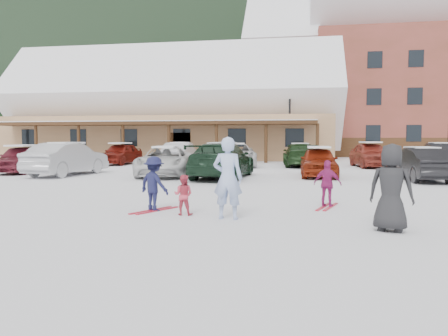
% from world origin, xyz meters
% --- Properties ---
extents(ground, '(160.00, 160.00, 0.00)m').
position_xyz_m(ground, '(0.00, 0.00, 0.00)').
color(ground, white).
rests_on(ground, ground).
extents(forested_hillside, '(300.00, 70.00, 38.00)m').
position_xyz_m(forested_hillside, '(0.00, 85.00, 19.00)').
color(forested_hillside, black).
rests_on(forested_hillside, ground).
extents(day_lodge, '(29.12, 12.50, 10.38)m').
position_xyz_m(day_lodge, '(-9.00, 27.96, 3.94)').
color(day_lodge, tan).
rests_on(day_lodge, ground).
extents(alpine_hotel, '(31.48, 14.01, 21.48)m').
position_xyz_m(alpine_hotel, '(14.27, 38.00, 8.63)').
color(alpine_hotel, brown).
rests_on(alpine_hotel, ground).
extents(lamp_post, '(0.50, 0.25, 5.57)m').
position_xyz_m(lamp_post, '(1.59, 23.95, 3.18)').
color(lamp_post, black).
rests_on(lamp_post, ground).
extents(conifer_0, '(4.40, 4.40, 10.20)m').
position_xyz_m(conifer_0, '(-26.00, 30.00, 5.69)').
color(conifer_0, black).
rests_on(conifer_0, ground).
extents(conifer_2, '(5.28, 5.28, 12.24)m').
position_xyz_m(conifer_2, '(-30.00, 42.00, 6.83)').
color(conifer_2, black).
rests_on(conifer_2, ground).
extents(conifer_3, '(3.96, 3.96, 9.18)m').
position_xyz_m(conifer_3, '(6.00, 44.00, 5.12)').
color(conifer_3, black).
rests_on(conifer_3, ground).
extents(adult_skier, '(0.70, 0.49, 1.83)m').
position_xyz_m(adult_skier, '(0.72, -0.99, 0.92)').
color(adult_skier, '#A7BCEE').
rests_on(adult_skier, ground).
extents(toddler_red, '(0.48, 0.38, 0.95)m').
position_xyz_m(toddler_red, '(-0.39, -0.65, 0.47)').
color(toddler_red, '#D13D52').
rests_on(toddler_red, ground).
extents(child_navy, '(1.01, 0.85, 1.35)m').
position_xyz_m(child_navy, '(-1.25, -0.22, 0.68)').
color(child_navy, '#16193E').
rests_on(child_navy, ground).
extents(skis_child_navy, '(0.82, 1.34, 0.03)m').
position_xyz_m(skis_child_navy, '(-1.25, -0.22, 0.01)').
color(skis_child_navy, red).
rests_on(skis_child_navy, ground).
extents(child_magenta, '(0.78, 0.50, 1.23)m').
position_xyz_m(child_magenta, '(3.02, 1.07, 0.61)').
color(child_magenta, '#9E2168').
rests_on(child_magenta, ground).
extents(skis_child_magenta, '(0.60, 1.40, 0.03)m').
position_xyz_m(skis_child_magenta, '(3.02, 1.07, 0.01)').
color(skis_child_magenta, red).
rests_on(skis_child_magenta, ground).
extents(bystander_dark, '(0.97, 0.80, 1.70)m').
position_xyz_m(bystander_dark, '(4.03, -1.72, 0.85)').
color(bystander_dark, '#252527').
rests_on(bystander_dark, ground).
extents(parked_car_0, '(2.27, 4.36, 1.42)m').
position_xyz_m(parked_car_0, '(-11.81, 9.91, 0.71)').
color(parked_car_0, maroon).
rests_on(parked_car_0, ground).
extents(parked_car_1, '(2.22, 4.92, 1.57)m').
position_xyz_m(parked_car_1, '(-8.71, 8.94, 0.78)').
color(parked_car_1, '#B2B3B8').
rests_on(parked_car_1, ground).
extents(parked_car_2, '(2.99, 5.26, 1.38)m').
position_xyz_m(parked_car_2, '(-3.91, 9.30, 0.69)').
color(parked_car_2, silver).
rests_on(parked_car_2, ground).
extents(parked_car_3, '(2.53, 5.55, 1.57)m').
position_xyz_m(parked_car_3, '(-1.10, 8.81, 0.79)').
color(parked_car_3, '#17301F').
rests_on(parked_car_3, ground).
extents(parked_car_4, '(1.67, 4.07, 1.38)m').
position_xyz_m(parked_car_4, '(3.21, 10.17, 0.69)').
color(parked_car_4, maroon).
rests_on(parked_car_4, ground).
extents(parked_car_5, '(1.80, 4.34, 1.40)m').
position_xyz_m(parked_car_5, '(7.40, 9.03, 0.70)').
color(parked_car_5, black).
rests_on(parked_car_5, ground).
extents(parked_car_7, '(2.09, 5.01, 1.45)m').
position_xyz_m(parked_car_7, '(-13.33, 16.57, 0.72)').
color(parked_car_7, gray).
rests_on(parked_car_7, ground).
extents(parked_car_8, '(1.95, 4.35, 1.45)m').
position_xyz_m(parked_car_8, '(-9.58, 17.40, 0.73)').
color(parked_car_8, maroon).
rests_on(parked_car_8, ground).
extents(parked_car_9, '(1.83, 4.60, 1.49)m').
position_xyz_m(parked_car_9, '(-5.36, 17.26, 0.74)').
color(parked_car_9, silver).
rests_on(parked_car_9, ground).
extents(parked_car_10, '(3.14, 5.51, 1.45)m').
position_xyz_m(parked_car_10, '(-1.56, 16.61, 0.72)').
color(parked_car_10, silver).
rests_on(parked_car_10, ground).
extents(parked_car_11, '(2.32, 5.10, 1.45)m').
position_xyz_m(parked_car_11, '(2.38, 17.32, 0.72)').
color(parked_car_11, '#193316').
rests_on(parked_car_11, ground).
extents(parked_car_12, '(2.29, 4.69, 1.54)m').
position_xyz_m(parked_car_12, '(6.62, 17.31, 0.77)').
color(parked_car_12, '#983326').
rests_on(parked_car_12, ground).
extents(parked_car_13, '(1.86, 4.63, 1.50)m').
position_xyz_m(parked_car_13, '(10.60, 17.22, 0.75)').
color(parked_car_13, black).
rests_on(parked_car_13, ground).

